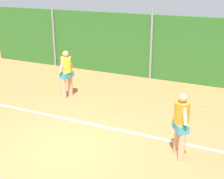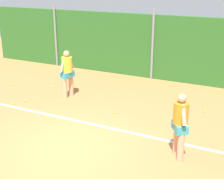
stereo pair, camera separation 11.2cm
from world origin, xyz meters
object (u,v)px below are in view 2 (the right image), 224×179
(tennis_ball_4, at_px, (72,74))
(tennis_ball_6, at_px, (53,87))
(tennis_ball_9, at_px, (25,101))
(player_midcourt, at_px, (67,71))
(tennis_ball_1, at_px, (13,104))
(tennis_ball_7, at_px, (12,84))
(tennis_ball_3, at_px, (204,111))
(tennis_ball_8, at_px, (115,113))
(player_foreground_near, at_px, (180,123))

(tennis_ball_4, bearing_deg, tennis_ball_6, -81.55)
(tennis_ball_4, height_order, tennis_ball_9, same)
(player_midcourt, distance_m, tennis_ball_9, 1.80)
(tennis_ball_9, bearing_deg, tennis_ball_1, -115.01)
(tennis_ball_6, xyz_separation_m, tennis_ball_9, (0.04, -1.69, 0.00))
(tennis_ball_7, relative_size, tennis_ball_9, 1.00)
(tennis_ball_3, xyz_separation_m, tennis_ball_7, (-7.55, -0.67, 0.00))
(tennis_ball_3, bearing_deg, tennis_ball_4, 165.10)
(tennis_ball_1, bearing_deg, tennis_ball_6, 85.95)
(tennis_ball_1, relative_size, tennis_ball_9, 1.00)
(tennis_ball_9, bearing_deg, tennis_ball_8, 7.55)
(tennis_ball_3, xyz_separation_m, tennis_ball_8, (-2.57, -1.40, 0.00))
(tennis_ball_9, bearing_deg, tennis_ball_3, 17.41)
(player_midcourt, height_order, tennis_ball_7, player_midcourt)
(tennis_ball_3, relative_size, tennis_ball_9, 1.00)
(player_foreground_near, height_order, tennis_ball_3, player_foreground_near)
(tennis_ball_3, relative_size, tennis_ball_7, 1.00)
(tennis_ball_3, bearing_deg, tennis_ball_9, -162.59)
(tennis_ball_4, bearing_deg, tennis_ball_7, -121.05)
(player_midcourt, bearing_deg, player_foreground_near, 72.48)
(player_foreground_near, xyz_separation_m, tennis_ball_8, (-2.51, 1.69, -0.90))
(player_foreground_near, relative_size, tennis_ball_8, 25.04)
(player_foreground_near, bearing_deg, tennis_ball_8, -156.92)
(tennis_ball_4, xyz_separation_m, tennis_ball_6, (0.27, -1.79, 0.00))
(player_foreground_near, bearing_deg, tennis_ball_3, 145.94)
(tennis_ball_3, xyz_separation_m, tennis_ball_6, (-5.89, -0.15, 0.00))
(tennis_ball_7, bearing_deg, tennis_ball_1, -46.14)
(tennis_ball_7, bearing_deg, tennis_ball_6, 17.57)
(player_foreground_near, distance_m, tennis_ball_8, 3.16)
(tennis_ball_7, bearing_deg, tennis_ball_9, -34.43)
(player_midcourt, height_order, tennis_ball_8, player_midcourt)
(tennis_ball_1, xyz_separation_m, tennis_ball_4, (-0.12, 3.88, 0.00))
(player_midcourt, distance_m, tennis_ball_3, 4.91)
(tennis_ball_4, xyz_separation_m, tennis_ball_9, (0.31, -3.47, 0.00))
(tennis_ball_4, bearing_deg, player_foreground_near, -37.81)
(player_midcourt, distance_m, tennis_ball_1, 2.17)
(player_midcourt, xyz_separation_m, tennis_ball_3, (4.76, 0.76, -0.93))
(player_foreground_near, bearing_deg, player_midcourt, -149.41)
(player_foreground_near, bearing_deg, tennis_ball_6, -149.77)
(tennis_ball_4, bearing_deg, tennis_ball_8, -40.30)
(player_midcourt, xyz_separation_m, tennis_ball_6, (-1.13, 0.61, -0.93))
(player_foreground_near, relative_size, tennis_ball_4, 25.04)
(tennis_ball_1, relative_size, tennis_ball_8, 1.00)
(tennis_ball_3, relative_size, tennis_ball_6, 1.00)
(tennis_ball_6, bearing_deg, tennis_ball_4, 98.45)
(tennis_ball_7, xyz_separation_m, tennis_ball_8, (4.97, -0.73, 0.00))
(tennis_ball_9, bearing_deg, player_foreground_near, -12.26)
(tennis_ball_3, xyz_separation_m, tennis_ball_4, (-6.16, 1.64, 0.00))
(tennis_ball_3, distance_m, tennis_ball_9, 6.13)
(player_foreground_near, relative_size, tennis_ball_6, 25.04)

